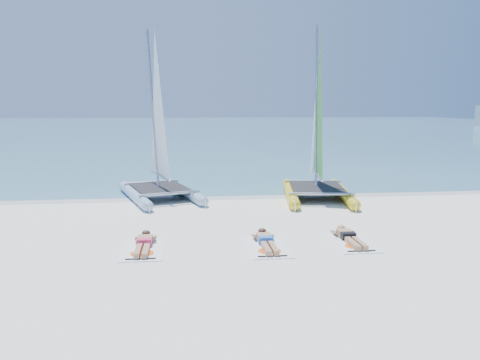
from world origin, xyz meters
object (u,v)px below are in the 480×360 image
object	(u,v)px
sunbather_a	(144,243)
sunbather_c	(349,236)
catamaran_blue	(158,146)
towel_c	(351,242)
catamaran_yellow	(316,141)
sunbather_b	(266,241)
towel_a	(143,249)
towel_b	(267,247)

from	to	relation	value
sunbather_a	sunbather_c	distance (m)	5.29
catamaran_blue	towel_c	xyz separation A→B (m)	(5.28, -6.62, -1.97)
catamaran_blue	catamaran_yellow	distance (m)	6.08
sunbather_a	sunbather_b	size ratio (longest dim) A/B	1.00
catamaran_yellow	towel_a	bearing A→B (deg)	-125.02
catamaran_yellow	sunbather_c	distance (m)	6.54
towel_c	sunbather_c	bearing A→B (deg)	90.00
sunbather_b	sunbather_c	size ratio (longest dim) A/B	1.00
catamaran_blue	sunbather_c	xyz separation A→B (m)	(5.28, -6.43, -1.86)
catamaran_yellow	sunbather_b	size ratio (longest dim) A/B	3.97
catamaran_yellow	sunbather_a	xyz separation A→B (m)	(-6.08, -6.18, -2.04)
catamaran_yellow	towel_b	xyz separation A→B (m)	(-3.02, -6.51, -2.15)
towel_c	sunbather_a	bearing A→B (deg)	178.00
sunbather_a	catamaran_yellow	bearing A→B (deg)	45.46
sunbather_a	sunbather_c	world-z (taller)	same
catamaran_blue	sunbather_a	distance (m)	6.70
sunbather_c	catamaran_yellow	bearing A→B (deg)	82.69
catamaran_yellow	sunbather_c	xyz separation A→B (m)	(-0.79, -6.17, -2.04)
sunbather_b	towel_b	bearing A→B (deg)	-90.00
catamaran_blue	towel_a	world-z (taller)	catamaran_blue
sunbather_b	sunbather_c	world-z (taller)	same
towel_b	sunbather_b	xyz separation A→B (m)	(0.00, 0.19, 0.11)
towel_c	sunbather_b	bearing A→B (deg)	178.90
towel_b	sunbather_c	world-z (taller)	sunbather_c
catamaran_yellow	towel_b	bearing A→B (deg)	-106.21
towel_a	sunbather_b	xyz separation A→B (m)	(3.06, 0.05, 0.11)
towel_c	towel_a	bearing A→B (deg)	-179.92
catamaran_blue	towel_b	xyz separation A→B (m)	(3.05, -6.77, -1.97)
catamaran_blue	sunbather_a	size ratio (longest dim) A/B	3.85
sunbather_b	sunbather_a	bearing A→B (deg)	177.35
sunbather_a	sunbather_b	xyz separation A→B (m)	(3.06, -0.14, 0.00)
catamaran_blue	towel_a	size ratio (longest dim) A/B	3.59
catamaran_blue	sunbather_a	xyz separation A→B (m)	(-0.01, -6.43, -1.86)
towel_a	sunbather_b	distance (m)	3.06
towel_a	sunbather_a	size ratio (longest dim) A/B	1.07
sunbather_a	sunbather_b	world-z (taller)	same
sunbather_a	towel_b	bearing A→B (deg)	-6.21
sunbather_a	towel_a	bearing A→B (deg)	-90.00
catamaran_blue	towel_b	world-z (taller)	catamaran_blue
towel_a	sunbather_c	bearing A→B (deg)	2.16
towel_a	sunbather_a	xyz separation A→B (m)	(0.00, 0.19, 0.11)
catamaran_yellow	towel_c	distance (m)	6.76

